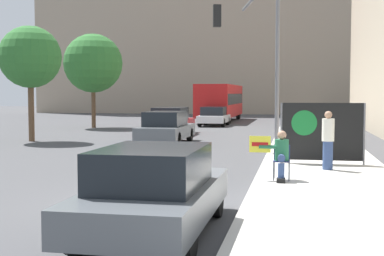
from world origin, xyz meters
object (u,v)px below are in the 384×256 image
Objects in this scene: car_on_road_nearest at (166,128)px; street_tree_midblock at (93,63)px; car_on_road_midblock at (171,121)px; street_tree_near_curb at (30,57)px; parked_car_curbside at (154,191)px; city_bus_on_road at (221,100)px; jogger_on_sidewalk at (328,140)px; seated_protester at (281,154)px; traffic_light_pole at (255,48)px; car_on_road_distant at (214,116)px; protest_banner at (322,132)px.

car_on_road_nearest is 0.71× the size of street_tree_midblock.
car_on_road_midblock is 0.80× the size of street_tree_near_curb.
parked_car_curbside is 0.39× the size of city_bus_on_road.
city_bus_on_road is (-7.08, 29.01, 0.74)m from jogger_on_sidewalk.
traffic_light_pole is at bearing 84.33° from seated_protester.
jogger_on_sidewalk is 0.37× the size of car_on_road_midblock.
car_on_road_nearest is at bearing 103.10° from parked_car_curbside.
traffic_light_pole is at bearing -78.82° from city_bus_on_road.
car_on_road_midblock is 1.07× the size of car_on_road_distant.
street_tree_near_curb is 10.30m from street_tree_midblock.
seated_protester is at bearing -62.61° from car_on_road_nearest.
protest_banner reaches higher than car_on_road_distant.
car_on_road_nearest is (-6.73, 8.49, -0.26)m from jogger_on_sidewalk.
parked_car_curbside is 0.98× the size of car_on_road_midblock.
traffic_light_pole is (-2.47, 5.71, 3.07)m from jogger_on_sidewalk.
street_tree_near_curb is (-10.93, 2.77, -0.04)m from traffic_light_pole.
street_tree_midblock is at bearing 113.42° from parked_car_curbside.
seated_protester is at bearing -81.08° from traffic_light_pole.
jogger_on_sidewalk is at bearing -60.67° from car_on_road_midblock.
jogger_on_sidewalk is 0.30× the size of street_tree_near_curb.
city_bus_on_road is (0.68, 15.20, 0.99)m from car_on_road_midblock.
city_bus_on_road is 1.77× the size of street_tree_midblock.
car_on_road_nearest is 20.54m from city_bus_on_road.
jogger_on_sidewalk is 0.38× the size of parked_car_curbside.
car_on_road_nearest is at bearing 146.79° from traffic_light_pole.
car_on_road_distant is at bearing 64.07° from street_tree_near_curb.
street_tree_midblock reaches higher than city_bus_on_road.
parked_car_curbside is at bearing -76.90° from car_on_road_nearest.
parked_car_curbside reaches higher than seated_protester.
protest_banner is 14.70m from car_on_road_midblock.
car_on_road_distant is at bearing 89.57° from car_on_road_nearest.
protest_banner is at bearing -74.43° from jogger_on_sidewalk.
car_on_road_nearest is (-3.60, 15.45, 0.02)m from parked_car_curbside.
city_bus_on_road is at bearing 55.01° from street_tree_midblock.
car_on_road_midblock is at bearing -97.52° from car_on_road_distant.
city_bus_on_road reaches higher than jogger_on_sidewalk.
jogger_on_sidewalk is 16.15m from street_tree_near_curb.
traffic_light_pole is at bearing 86.99° from parked_car_curbside.
street_tree_near_curb is (-10.27, 15.44, 3.31)m from parked_car_curbside.
protest_banner is (1.13, 3.36, 0.32)m from seated_protester.
city_bus_on_road reaches higher than car_on_road_nearest.
city_bus_on_road is 12.80m from street_tree_midblock.
protest_banner is 9.81m from car_on_road_nearest.
parked_car_curbside is (-1.89, -4.87, -0.11)m from seated_protester.
car_on_road_midblock is 8.68m from car_on_road_distant.
street_tree_midblock is at bearing -42.48° from jogger_on_sidewalk.
traffic_light_pole is 1.34× the size of parked_car_curbside.
traffic_light_pole is at bearing -56.87° from car_on_road_midblock.
car_on_road_nearest is at bearing -90.43° from car_on_road_distant.
protest_banner is 0.40× the size of street_tree_midblock.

